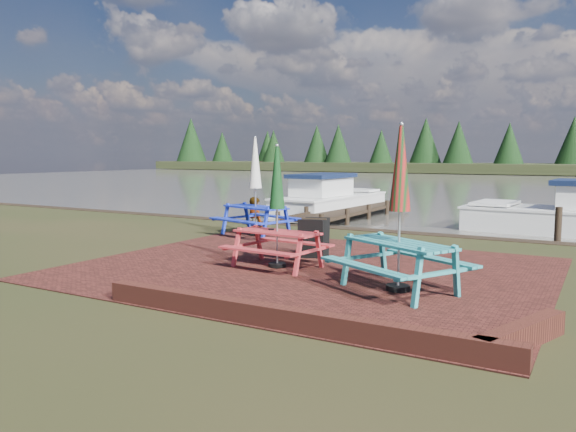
{
  "coord_description": "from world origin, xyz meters",
  "views": [
    {
      "loc": [
        5.1,
        -8.74,
        2.28
      ],
      "look_at": [
        -0.66,
        1.31,
        1.0
      ],
      "focal_mm": 35.0,
      "sensor_mm": 36.0,
      "label": 1
    }
  ],
  "objects_px": {
    "picnic_table_teal": "(399,234)",
    "person": "(255,197)",
    "jetty": "(352,210)",
    "boat_jetty": "(329,201)",
    "picnic_table_blue": "(256,202)",
    "chalkboard": "(314,238)",
    "picnic_table_red": "(277,226)"
  },
  "relations": [
    {
      "from": "picnic_table_teal",
      "to": "person",
      "type": "bearing_deg",
      "value": 166.83
    },
    {
      "from": "jetty",
      "to": "boat_jetty",
      "type": "height_order",
      "value": "boat_jetty"
    },
    {
      "from": "picnic_table_blue",
      "to": "person",
      "type": "relative_size",
      "value": 1.5
    },
    {
      "from": "picnic_table_teal",
      "to": "boat_jetty",
      "type": "bearing_deg",
      "value": 148.9
    },
    {
      "from": "chalkboard",
      "to": "jetty",
      "type": "height_order",
      "value": "chalkboard"
    },
    {
      "from": "person",
      "to": "boat_jetty",
      "type": "bearing_deg",
      "value": -65.14
    },
    {
      "from": "picnic_table_teal",
      "to": "boat_jetty",
      "type": "height_order",
      "value": "picnic_table_teal"
    },
    {
      "from": "jetty",
      "to": "person",
      "type": "xyz_separation_m",
      "value": [
        -1.12,
        -5.13,
        0.8
      ]
    },
    {
      "from": "picnic_table_blue",
      "to": "jetty",
      "type": "xyz_separation_m",
      "value": [
        -0.09,
        6.98,
        -0.84
      ]
    },
    {
      "from": "picnic_table_teal",
      "to": "picnic_table_blue",
      "type": "relative_size",
      "value": 1.01
    },
    {
      "from": "picnic_table_blue",
      "to": "person",
      "type": "distance_m",
      "value": 2.21
    },
    {
      "from": "picnic_table_teal",
      "to": "boat_jetty",
      "type": "distance_m",
      "value": 13.99
    },
    {
      "from": "boat_jetty",
      "to": "picnic_table_blue",
      "type": "bearing_deg",
      "value": -75.56
    },
    {
      "from": "chalkboard",
      "to": "jetty",
      "type": "bearing_deg",
      "value": 90.19
    },
    {
      "from": "picnic_table_blue",
      "to": "jetty",
      "type": "relative_size",
      "value": 0.3
    },
    {
      "from": "jetty",
      "to": "boat_jetty",
      "type": "distance_m",
      "value": 1.7
    },
    {
      "from": "picnic_table_red",
      "to": "picnic_table_blue",
      "type": "distance_m",
      "value": 4.48
    },
    {
      "from": "boat_jetty",
      "to": "chalkboard",
      "type": "bearing_deg",
      "value": -62.48
    },
    {
      "from": "picnic_table_red",
      "to": "person",
      "type": "xyz_separation_m",
      "value": [
        -4.01,
        5.34,
        0.05
      ]
    },
    {
      "from": "picnic_table_teal",
      "to": "picnic_table_blue",
      "type": "distance_m",
      "value": 6.95
    },
    {
      "from": "picnic_table_teal",
      "to": "picnic_table_blue",
      "type": "xyz_separation_m",
      "value": [
        -5.55,
        4.18,
        -0.01
      ]
    },
    {
      "from": "picnic_table_teal",
      "to": "person",
      "type": "xyz_separation_m",
      "value": [
        -6.76,
        6.03,
        -0.05
      ]
    },
    {
      "from": "chalkboard",
      "to": "picnic_table_red",
      "type": "bearing_deg",
      "value": -117.13
    },
    {
      "from": "boat_jetty",
      "to": "person",
      "type": "xyz_separation_m",
      "value": [
        0.3,
        -6.03,
        0.56
      ]
    },
    {
      "from": "picnic_table_red",
      "to": "picnic_table_blue",
      "type": "relative_size",
      "value": 0.89
    },
    {
      "from": "picnic_table_red",
      "to": "jetty",
      "type": "xyz_separation_m",
      "value": [
        -2.88,
        10.48,
        -0.74
      ]
    },
    {
      "from": "boat_jetty",
      "to": "picnic_table_red",
      "type": "bearing_deg",
      "value": -65.69
    },
    {
      "from": "chalkboard",
      "to": "jetty",
      "type": "xyz_separation_m",
      "value": [
        -3.08,
        9.24,
        -0.34
      ]
    },
    {
      "from": "boat_jetty",
      "to": "person",
      "type": "relative_size",
      "value": 3.54
    },
    {
      "from": "picnic_table_red",
      "to": "boat_jetty",
      "type": "distance_m",
      "value": 12.17
    },
    {
      "from": "person",
      "to": "jetty",
      "type": "bearing_deg",
      "value": -80.33
    },
    {
      "from": "picnic_table_red",
      "to": "person",
      "type": "distance_m",
      "value": 6.68
    }
  ]
}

